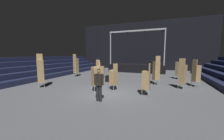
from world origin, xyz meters
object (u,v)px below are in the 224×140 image
(chair_stack_mid_right, at_px, (146,80))
(chair_stack_rear_left, at_px, (96,76))
(chair_stack_front_right, at_px, (113,77))
(chair_stack_aisle_left, at_px, (156,70))
(chair_stack_rear_right, at_px, (196,73))
(equipment_road_case, at_px, (111,79))
(man_with_tie, at_px, (99,83))
(chair_stack_mid_left, at_px, (76,65))
(chair_stack_rear_centre, at_px, (183,74))
(chair_stack_aisle_right, at_px, (178,70))
(chair_stack_mid_centre, at_px, (40,71))
(stage_riser, at_px, (137,67))
(chair_stack_front_left, at_px, (102,70))

(chair_stack_mid_right, distance_m, chair_stack_rear_left, 3.30)
(chair_stack_front_right, distance_m, chair_stack_aisle_left, 3.93)
(chair_stack_rear_left, xyz_separation_m, chair_stack_rear_right, (6.63, 3.93, 0.00))
(chair_stack_mid_right, relative_size, equipment_road_case, 2.18)
(man_with_tie, distance_m, chair_stack_mid_left, 8.70)
(chair_stack_rear_centre, bearing_deg, chair_stack_aisle_right, 116.03)
(equipment_road_case, bearing_deg, chair_stack_mid_centre, -136.69)
(chair_stack_mid_centre, xyz_separation_m, equipment_road_case, (4.14, 3.90, -1.00))
(chair_stack_rear_right, bearing_deg, stage_riser, -174.29)
(stage_riser, distance_m, chair_stack_mid_left, 8.90)
(stage_riser, relative_size, chair_stack_aisle_right, 4.38)
(chair_stack_rear_centre, distance_m, chair_stack_aisle_left, 1.98)
(chair_stack_mid_right, height_order, chair_stack_aisle_left, chair_stack_aisle_left)
(stage_riser, relative_size, chair_stack_rear_right, 3.68)
(stage_riser, xyz_separation_m, chair_stack_aisle_left, (3.02, -7.84, 0.55))
(chair_stack_rear_left, height_order, chair_stack_aisle_right, chair_stack_rear_left)
(chair_stack_front_right, height_order, chair_stack_rear_left, chair_stack_rear_left)
(chair_stack_rear_right, bearing_deg, chair_stack_rear_left, -92.14)
(chair_stack_front_right, bearing_deg, chair_stack_rear_left, 146.14)
(chair_stack_front_left, bearing_deg, chair_stack_aisle_right, 89.08)
(chair_stack_rear_right, relative_size, chair_stack_rear_centre, 0.96)
(chair_stack_mid_left, height_order, chair_stack_mid_right, chair_stack_mid_left)
(stage_riser, bearing_deg, chair_stack_aisle_right, -41.71)
(chair_stack_mid_left, bearing_deg, chair_stack_rear_centre, -3.28)
(chair_stack_aisle_right, bearing_deg, chair_stack_rear_centre, -52.27)
(stage_riser, bearing_deg, chair_stack_mid_centre, -112.99)
(chair_stack_aisle_right, bearing_deg, equipment_road_case, -109.03)
(chair_stack_mid_right, bearing_deg, chair_stack_front_right, 81.63)
(chair_stack_rear_right, distance_m, chair_stack_aisle_left, 2.94)
(chair_stack_mid_left, bearing_deg, chair_stack_rear_right, 2.97)
(chair_stack_front_left, xyz_separation_m, chair_stack_aisle_left, (5.63, -1.42, 0.34))
(chair_stack_front_right, height_order, chair_stack_rear_centre, chair_stack_rear_centre)
(chair_stack_mid_centre, distance_m, chair_stack_rear_right, 11.89)
(chair_stack_front_left, xyz_separation_m, chair_stack_front_right, (2.93, -4.26, 0.08))
(chair_stack_mid_right, relative_size, chair_stack_rear_centre, 0.89)
(chair_stack_aisle_left, distance_m, equipment_road_case, 4.06)
(chair_stack_mid_centre, bearing_deg, equipment_road_case, 171.30)
(stage_riser, distance_m, chair_stack_rear_right, 9.54)
(chair_stack_front_left, bearing_deg, chair_stack_aisle_left, 60.55)
(man_with_tie, xyz_separation_m, chair_stack_rear_left, (-1.07, 1.63, 0.07))
(chair_stack_front_left, distance_m, chair_stack_aisle_right, 7.87)
(chair_stack_front_right, relative_size, chair_stack_mid_right, 0.96)
(stage_riser, height_order, chair_stack_rear_left, stage_riser)
(man_with_tie, relative_size, chair_stack_mid_centre, 0.69)
(stage_riser, distance_m, man_with_tie, 13.03)
(man_with_tie, xyz_separation_m, chair_stack_rear_right, (5.56, 5.56, 0.07))
(man_with_tie, distance_m, chair_stack_aisle_right, 9.73)
(stage_riser, distance_m, chair_stack_mid_centre, 13.00)
(chair_stack_aisle_right, height_order, equipment_road_case, chair_stack_aisle_right)
(chair_stack_rear_centre, distance_m, chair_stack_aisle_right, 4.11)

